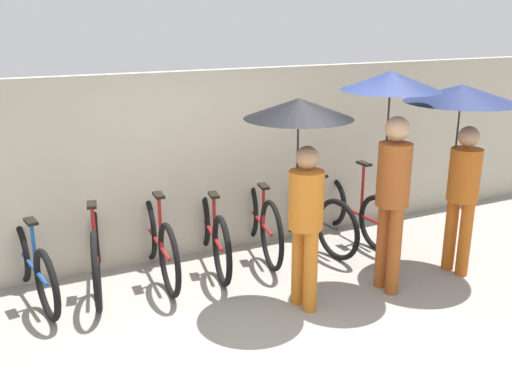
{
  "coord_description": "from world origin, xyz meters",
  "views": [
    {
      "loc": [
        -2.13,
        -3.64,
        2.65
      ],
      "look_at": [
        0.2,
        1.14,
        1.0
      ],
      "focal_mm": 40.0,
      "sensor_mm": 36.0,
      "label": 1
    }
  ],
  "objects": [
    {
      "name": "parked_bicycle_0",
      "position": [
        -1.86,
        1.84,
        0.35
      ],
      "size": [
        0.46,
        1.64,
        1.09
      ],
      "rotation": [
        0.0,
        0.0,
        1.73
      ],
      "color": "black",
      "rests_on": "ground"
    },
    {
      "name": "parked_bicycle_4",
      "position": [
        0.62,
        1.91,
        0.4
      ],
      "size": [
        0.51,
        1.75,
        1.02
      ],
      "rotation": [
        0.0,
        0.0,
        1.38
      ],
      "color": "black",
      "rests_on": "ground"
    },
    {
      "name": "pedestrian_center",
      "position": [
        1.34,
        0.56,
        1.66
      ],
      "size": [
        0.94,
        0.94,
        2.16
      ],
      "rotation": [
        0.0,
        0.0,
        0.0
      ],
      "color": "#9E4C1E",
      "rests_on": "ground"
    },
    {
      "name": "parked_bicycle_2",
      "position": [
        -0.62,
        1.81,
        0.39
      ],
      "size": [
        0.44,
        1.74,
        0.98
      ],
      "rotation": [
        0.0,
        0.0,
        1.51
      ],
      "color": "black",
      "rests_on": "ground"
    },
    {
      "name": "ground_plane",
      "position": [
        0.0,
        0.0,
        0.0
      ],
      "size": [
        30.0,
        30.0,
        0.0
      ],
      "primitive_type": "plane",
      "color": "gray"
    },
    {
      "name": "pedestrian_trailing",
      "position": [
        2.25,
        0.58,
        1.62
      ],
      "size": [
        1.14,
        1.14,
        1.99
      ],
      "rotation": [
        0.0,
        0.0,
        0.14
      ],
      "color": "#B25619",
      "rests_on": "ground"
    },
    {
      "name": "back_wall",
      "position": [
        0.0,
        2.24,
        1.04
      ],
      "size": [
        12.13,
        0.12,
        2.09
      ],
      "color": "#B2A893",
      "rests_on": "ground"
    },
    {
      "name": "parked_bicycle_6",
      "position": [
        1.86,
        1.82,
        0.35
      ],
      "size": [
        0.44,
        1.63,
        1.01
      ],
      "rotation": [
        0.0,
        0.0,
        1.6
      ],
      "color": "black",
      "rests_on": "ground"
    },
    {
      "name": "parked_bicycle_3",
      "position": [
        0.0,
        1.86,
        0.38
      ],
      "size": [
        0.51,
        1.79,
        1.11
      ],
      "rotation": [
        0.0,
        0.0,
        1.39
      ],
      "color": "black",
      "rests_on": "ground"
    },
    {
      "name": "parked_bicycle_1",
      "position": [
        -1.24,
        1.88,
        0.4
      ],
      "size": [
        0.52,
        1.83,
        1.09
      ],
      "rotation": [
        0.0,
        0.0,
        1.38
      ],
      "color": "black",
      "rests_on": "ground"
    },
    {
      "name": "pedestrian_leading",
      "position": [
        0.4,
        0.63,
        1.54
      ],
      "size": [
        0.98,
        0.98,
        1.96
      ],
      "rotation": [
        0.0,
        0.0,
        0.13
      ],
      "color": "#C66B1E",
      "rests_on": "ground"
    },
    {
      "name": "parked_bicycle_5",
      "position": [
        1.24,
        1.84,
        0.37
      ],
      "size": [
        0.44,
        1.72,
        1.07
      ],
      "rotation": [
        0.0,
        0.0,
        1.71
      ],
      "color": "black",
      "rests_on": "ground"
    }
  ]
}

